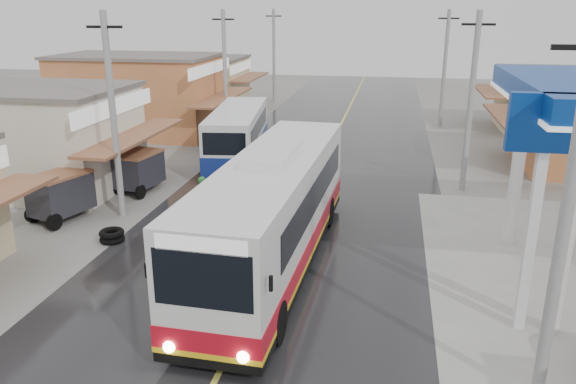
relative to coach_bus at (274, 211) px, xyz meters
name	(u,v)px	position (x,y,z in m)	size (l,w,h in m)	color
ground	(223,365)	(-0.08, -5.57, -1.88)	(120.00, 120.00, 0.00)	slate
road	(313,182)	(-0.08, 9.43, -1.87)	(12.00, 90.00, 0.02)	black
centre_line	(313,181)	(-0.08, 9.43, -1.86)	(0.15, 90.00, 0.01)	#D8CC4C
shopfronts_left	(98,155)	(-13.08, 12.43, -1.88)	(11.00, 44.00, 5.20)	tan
utility_poles_left	(184,169)	(-7.08, 10.43, -1.88)	(1.60, 50.00, 8.00)	gray
utility_poles_right	(462,190)	(6.92, 9.43, -1.88)	(1.60, 36.00, 8.00)	gray
coach_bus	(274,211)	(0.00, 0.00, 0.00)	(3.27, 12.59, 3.90)	silver
second_bus	(238,134)	(-4.61, 12.27, -0.31)	(3.46, 9.01, 2.91)	silver
cyclist	(205,212)	(-3.22, 2.52, -1.16)	(0.89, 2.08, 2.18)	black
tricycle_near	(139,169)	(-7.72, 6.53, -0.83)	(1.90, 2.59, 1.83)	#26262D
tricycle_far	(60,193)	(-9.20, 2.56, -0.79)	(2.24, 2.83, 1.90)	#26262D
tyre_stack	(112,236)	(-6.18, 0.80, -1.65)	(0.90, 0.90, 0.46)	black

